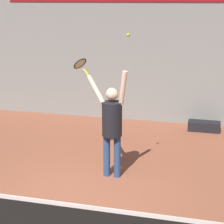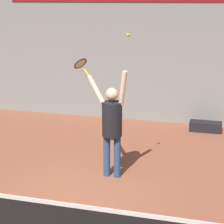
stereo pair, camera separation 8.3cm
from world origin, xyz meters
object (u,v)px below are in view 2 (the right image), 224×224
at_px(tennis_ball, 128,35).
at_px(equipment_bag, 206,126).
at_px(tennis_racket, 81,64).
at_px(tennis_player, 112,122).

bearing_deg(tennis_ball, equipment_bag, 68.79).
distance_m(tennis_racket, tennis_ball, 1.30).
bearing_deg(tennis_racket, equipment_bag, 50.83).
relative_size(tennis_player, equipment_bag, 2.55).
height_order(tennis_racket, equipment_bag, tennis_racket).
bearing_deg(tennis_player, tennis_racket, 151.12).
xyz_separation_m(tennis_player, tennis_ball, (0.31, -0.08, 1.61)).
distance_m(tennis_racket, equipment_bag, 4.17).
xyz_separation_m(tennis_ball, equipment_bag, (1.29, 3.34, -2.57)).
height_order(tennis_player, tennis_ball, tennis_ball).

